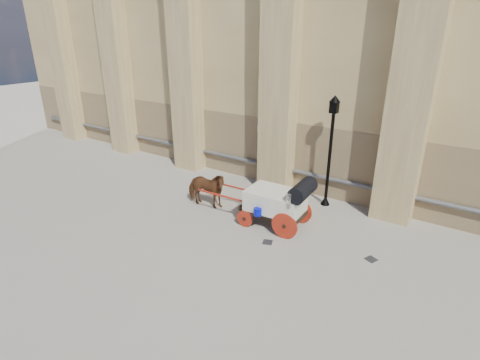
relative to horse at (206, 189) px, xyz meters
The scene contains 6 objects.
ground 2.54m from the horse, ahead, with size 90.00×90.00×0.00m, color gray.
horse is the anchor object (origin of this frame).
carriage 3.19m from the horse, ahead, with size 4.42×1.62×1.91m.
street_lamp 5.10m from the horse, 36.64° to the left, with size 0.41×0.41×4.42m.
drain_grate_near 3.63m from the horse, 15.87° to the right, with size 0.32×0.32×0.01m, color black.
drain_grate_far 6.64m from the horse, ahead, with size 0.32×0.32×0.01m, color black.
Camera 1 is at (6.36, -10.07, 6.70)m, focal length 28.00 mm.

